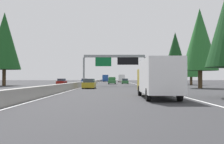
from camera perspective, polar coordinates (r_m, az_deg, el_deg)
ground_plane at (r=64.59m, az=-4.72°, el=-2.73°), size 320.00×320.00×0.00m
median_barrier at (r=84.54m, az=-3.72°, el=-2.10°), size 180.00×0.56×0.90m
shoulder_stripe_right at (r=74.56m, az=4.83°, el=-2.54°), size 160.00×0.16×0.01m
shoulder_stripe_median at (r=74.53m, az=-3.85°, el=-2.54°), size 160.00×0.16×0.01m
sign_gantry_overhead at (r=53.30m, az=0.71°, el=2.34°), size 0.50×12.68×6.26m
box_truck_distant_b at (r=20.72m, az=9.74°, el=-1.14°), size 8.50×2.40×2.95m
sedan_mid_center at (r=40.22m, az=-4.96°, el=-2.58°), size 4.40×1.80×1.47m
pickup_far_right at (r=70.51m, az=-0.00°, el=-1.87°), size 5.60×2.00×1.86m
minivan_mid_left at (r=124.34m, az=0.12°, el=-1.64°), size 5.00×1.95×1.69m
bus_far_center at (r=124.82m, az=-1.39°, el=-1.28°), size 11.50×2.55×3.10m
sedan_near_right at (r=119.92m, az=1.81°, el=-1.77°), size 4.40×1.80×1.47m
sedan_distant_a at (r=73.76m, az=2.80°, el=-2.03°), size 4.40×1.80×1.47m
box_truck_mid_right at (r=104.76m, az=2.03°, el=-1.33°), size 8.50×2.40×2.95m
oncoming_near at (r=62.89m, az=-10.78°, el=-2.12°), size 4.40×1.80×1.47m
oncoming_far at (r=79.29m, az=-5.92°, el=-1.98°), size 4.40×1.80×1.47m
conifer_right_near at (r=43.54m, az=18.38°, el=6.66°), size 5.48×5.48×12.44m
conifer_right_mid at (r=62.59m, az=16.64°, el=1.94°), size 3.69×3.69×8.38m
conifer_right_far at (r=76.54m, az=13.46°, el=4.15°), size 6.40×6.40×14.54m
conifer_left_near at (r=60.77m, az=-22.14°, el=6.24°), size 6.85×6.85×15.58m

